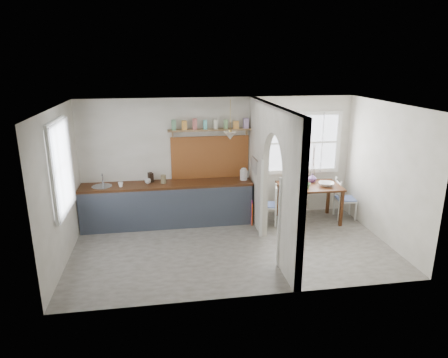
{
  "coord_description": "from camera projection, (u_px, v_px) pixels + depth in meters",
  "views": [
    {
      "loc": [
        -1.21,
        -6.59,
        3.33
      ],
      "look_at": [
        -0.1,
        0.38,
        1.22
      ],
      "focal_mm": 32.0,
      "sensor_mm": 36.0,
      "label": 1
    }
  ],
  "objects": [
    {
      "name": "knife_block",
      "position": [
        151.0,
        177.0,
        8.26
      ],
      "size": [
        0.13,
        0.15,
        0.19
      ],
      "primitive_type": "cube",
      "rotation": [
        0.0,
        0.0,
        0.38
      ],
      "color": "black",
      "rests_on": "counter"
    },
    {
      "name": "vase",
      "position": [
        312.0,
        178.0,
        8.58
      ],
      "size": [
        0.19,
        0.19,
        0.19
      ],
      "primitive_type": "imported",
      "rotation": [
        0.0,
        0.0,
        0.05
      ],
      "color": "#603F7C",
      "rests_on": "dining_table"
    },
    {
      "name": "mug_a",
      "position": [
        121.0,
        185.0,
        7.93
      ],
      "size": [
        0.11,
        0.11,
        0.1
      ],
      "primitive_type": "imported",
      "rotation": [
        0.0,
        0.0,
        -0.04
      ],
      "color": "silver",
      "rests_on": "counter"
    },
    {
      "name": "nook_window",
      "position": [
        302.0,
        143.0,
        8.66
      ],
      "size": [
        1.76,
        0.1,
        1.3
      ],
      "primitive_type": null,
      "color": "white",
      "rests_on": "walls"
    },
    {
      "name": "partition",
      "position": [
        271.0,
        170.0,
        7.12
      ],
      "size": [
        0.12,
        3.2,
        2.6
      ],
      "color": "silver",
      "rests_on": "floor"
    },
    {
      "name": "plate",
      "position": [
        298.0,
        187.0,
        8.28
      ],
      "size": [
        0.22,
        0.22,
        0.01
      ],
      "primitive_type": "cylinder",
      "rotation": [
        0.0,
        0.0,
        -0.4
      ],
      "color": "black",
      "rests_on": "dining_table"
    },
    {
      "name": "bowl",
      "position": [
        326.0,
        184.0,
        8.34
      ],
      "size": [
        0.41,
        0.41,
        0.08
      ],
      "primitive_type": "imported",
      "rotation": [
        0.0,
        0.0,
        -0.37
      ],
      "color": "white",
      "rests_on": "dining_table"
    },
    {
      "name": "counter",
      "position": [
        168.0,
        203.0,
        8.33
      ],
      "size": [
        3.5,
        0.6,
        0.9
      ],
      "color": "#4B2913",
      "rests_on": "floor"
    },
    {
      "name": "jar",
      "position": [
        163.0,
        179.0,
        8.16
      ],
      "size": [
        0.11,
        0.11,
        0.18
      ],
      "primitive_type": "cylinder",
      "rotation": [
        0.0,
        0.0,
        0.05
      ],
      "color": "#736746",
      "rests_on": "counter"
    },
    {
      "name": "towel_magenta",
      "position": [
        252.0,
        213.0,
        8.3
      ],
      "size": [
        0.02,
        0.03,
        0.54
      ],
      "primitive_type": "cube",
      "color": "#B42874",
      "rests_on": "counter"
    },
    {
      "name": "backsplash",
      "position": [
        210.0,
        157.0,
        8.45
      ],
      "size": [
        1.65,
        0.03,
        0.9
      ],
      "primitive_type": "cube",
      "color": "#9C531D",
      "rests_on": "walls"
    },
    {
      "name": "utensil_rail",
      "position": [
        255.0,
        159.0,
        7.9
      ],
      "size": [
        0.02,
        0.5,
        0.02
      ],
      "primitive_type": "cylinder",
      "rotation": [
        1.57,
        0.0,
        0.0
      ],
      "color": "#B0B4C0",
      "rests_on": "partition"
    },
    {
      "name": "pendant_lamp",
      "position": [
        230.0,
        136.0,
        7.95
      ],
      "size": [
        0.26,
        0.26,
        0.16
      ],
      "primitive_type": "cone",
      "color": "white",
      "rests_on": "ceiling"
    },
    {
      "name": "table_cup",
      "position": [
        308.0,
        186.0,
        8.2
      ],
      "size": [
        0.13,
        0.13,
        0.1
      ],
      "primitive_type": "imported",
      "rotation": [
        0.0,
        0.0,
        -0.16
      ],
      "color": "#6EA36B",
      "rests_on": "dining_table"
    },
    {
      "name": "shelf",
      "position": [
        210.0,
        127.0,
        8.18
      ],
      "size": [
        1.75,
        0.2,
        0.21
      ],
      "color": "olive",
      "rests_on": "walls"
    },
    {
      "name": "chair_right",
      "position": [
        346.0,
        199.0,
        8.66
      ],
      "size": [
        0.45,
        0.45,
        0.88
      ],
      "primitive_type": null,
      "rotation": [
        0.0,
        0.0,
        1.44
      ],
      "color": "silver",
      "rests_on": "floor"
    },
    {
      "name": "sink",
      "position": [
        102.0,
        187.0,
        7.98
      ],
      "size": [
        0.4,
        0.4,
        0.02
      ],
      "primitive_type": "cylinder",
      "color": "#B0B4C0",
      "rests_on": "counter"
    },
    {
      "name": "mug_b",
      "position": [
        148.0,
        181.0,
        8.14
      ],
      "size": [
        0.14,
        0.14,
        0.1
      ],
      "primitive_type": "imported",
      "rotation": [
        0.0,
        0.0,
        0.12
      ],
      "color": "silver",
      "rests_on": "counter"
    },
    {
      "name": "kitchen_window",
      "position": [
        59.0,
        168.0,
        6.47
      ],
      "size": [
        0.1,
        1.16,
        1.5
      ],
      "primitive_type": null,
      "color": "white",
      "rests_on": "walls"
    },
    {
      "name": "ceiling",
      "position": [
        233.0,
        106.0,
        6.63
      ],
      "size": [
        5.8,
        3.2,
        0.01
      ],
      "primitive_type": "cube",
      "color": "silver",
      "rests_on": "walls"
    },
    {
      "name": "towel_orange",
      "position": [
        252.0,
        215.0,
        8.26
      ],
      "size": [
        0.02,
        0.03,
        0.48
      ],
      "primitive_type": "cube",
      "color": "#E75516",
      "rests_on": "counter"
    },
    {
      "name": "walls",
      "position": [
        233.0,
        180.0,
        7.0
      ],
      "size": [
        5.81,
        3.21,
        2.6
      ],
      "color": "silver",
      "rests_on": "floor"
    },
    {
      "name": "floor",
      "position": [
        232.0,
        247.0,
        7.37
      ],
      "size": [
        5.8,
        3.2,
        0.01
      ],
      "primitive_type": "cube",
      "color": "gray",
      "rests_on": "ground"
    },
    {
      "name": "kettle",
      "position": [
        244.0,
        174.0,
        8.39
      ],
      "size": [
        0.25,
        0.22,
        0.25
      ],
      "primitive_type": null,
      "rotation": [
        0.0,
        0.0,
        -0.27
      ],
      "color": "silver",
      "rests_on": "counter"
    },
    {
      "name": "chair_left",
      "position": [
        267.0,
        205.0,
        8.36
      ],
      "size": [
        0.46,
        0.46,
        0.83
      ],
      "primitive_type": null,
      "rotation": [
        0.0,
        0.0,
        -1.83
      ],
      "color": "silver",
      "rests_on": "floor"
    },
    {
      "name": "dining_table",
      "position": [
        309.0,
        203.0,
        8.51
      ],
      "size": [
        1.3,
        0.89,
        0.8
      ],
      "primitive_type": null,
      "rotation": [
        0.0,
        0.0,
        -0.03
      ],
      "color": "#4B2913",
      "rests_on": "floor"
    }
  ]
}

